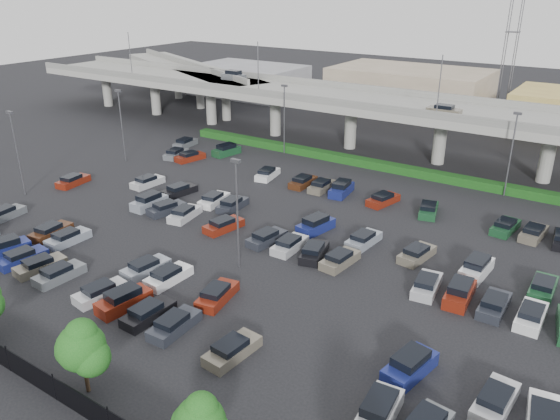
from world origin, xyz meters
name	(u,v)px	position (x,y,z in m)	size (l,w,h in m)	color
ground	(287,235)	(0.00, 0.00, 0.00)	(280.00, 280.00, 0.00)	black
overpass	(407,111)	(-0.25, 31.99, 6.97)	(150.00, 13.00, 15.80)	gray
on_ramp	(189,71)	(-52.10, 43.05, 6.86)	(50.93, 30.13, 8.80)	gray
hedge	(385,166)	(0.00, 25.00, 0.55)	(66.00, 1.60, 1.10)	#133F12
fence	(44,382)	(-0.05, -28.00, 0.90)	(70.00, 0.10, 2.00)	black
tree_row	(66,340)	(0.70, -26.53, 3.52)	(65.07, 3.66, 5.94)	#332316
parked_cars	(271,248)	(0.98, -4.22, 0.60)	(62.97, 41.67, 1.67)	navy
light_poles	(264,166)	(-4.13, 2.00, 6.24)	(66.90, 48.38, 10.30)	#4E4E53
distant_buildings	(537,106)	(12.38, 61.81, 3.74)	(138.00, 24.00, 9.00)	gray
comm_tower	(513,29)	(4.00, 74.00, 15.61)	(2.40, 2.40, 30.00)	#4E4E53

